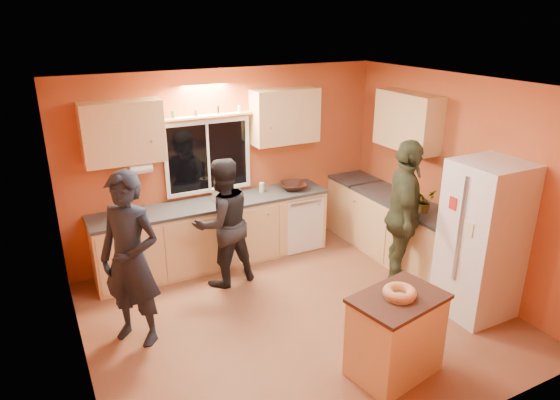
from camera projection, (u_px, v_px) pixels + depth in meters
ground at (298, 317)px, 5.70m from camera, size 4.50×4.50×0.00m
room_shell at (291, 171)px, 5.53m from camera, size 4.54×4.04×2.61m
back_counter at (240, 228)px, 6.96m from camera, size 4.23×0.62×0.90m
right_counter at (405, 233)px, 6.80m from camera, size 0.62×1.84×0.90m
refrigerator at (482, 240)px, 5.53m from camera, size 0.72×0.70×1.80m
island at (396, 335)px, 4.70m from camera, size 0.95×0.73×0.83m
bundt_pastry at (400, 293)px, 4.54m from camera, size 0.31×0.31×0.09m
person_left at (131, 260)px, 5.02m from camera, size 0.79×0.80×1.86m
person_center at (223, 223)px, 6.18m from camera, size 0.89×0.74×1.65m
person_right at (404, 216)px, 6.07m from camera, size 1.01×1.17×1.89m
mixing_bowl at (294, 186)px, 7.12m from camera, size 0.46×0.46×0.09m
utensil_crock at (217, 194)px, 6.68m from camera, size 0.14×0.14×0.17m
potted_plant at (424, 201)px, 6.27m from camera, size 0.30×0.27×0.30m
red_box at (417, 202)px, 6.55m from camera, size 0.19×0.17×0.07m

